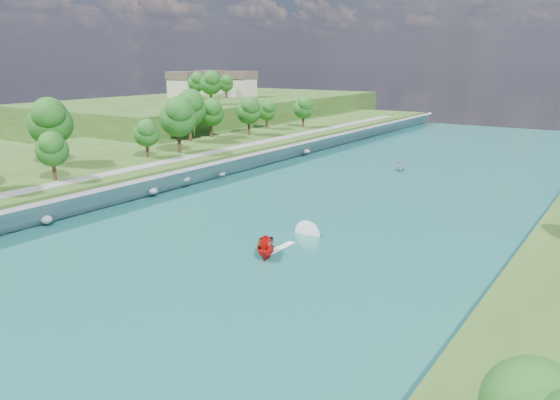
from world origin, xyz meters
The scene contains 11 objects.
ground centered at (0.00, 0.00, 0.00)m, with size 260.00×260.00×0.00m, color #2D5119.
river_water centered at (0.00, 20.00, 0.05)m, with size 55.00×240.00×0.10m, color #175359.
berm_west centered at (-50.00, 20.00, 1.75)m, with size 45.00×240.00×3.50m, color #2D5119.
ridge_west centered at (-82.50, 95.00, 4.50)m, with size 60.00×120.00×9.00m, color #2D5119.
riprap_bank centered at (-25.85, 19.47, 1.80)m, with size 4.03×236.00×4.06m.
riverside_path centered at (-32.50, 20.00, 3.55)m, with size 3.00×200.00×0.10m, color gray.
ridge_houses centered at (-88.67, 100.00, 13.31)m, with size 29.50×29.50×8.40m.
trees_west centered at (-41.97, 2.03, 9.33)m, with size 18.13×152.42×13.82m.
trees_ridge centered at (-73.94, 83.52, 13.83)m, with size 22.81×37.41×10.78m.
motorboat centered at (4.14, 2.17, 0.91)m, with size 4.02×19.27×2.10m.
raft centered at (-1.95, 54.86, 0.48)m, with size 3.36×3.93×1.55m.
Camera 1 is at (36.97, -44.80, 20.84)m, focal length 35.00 mm.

